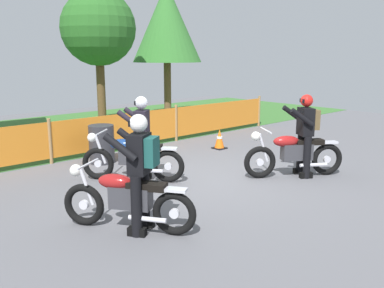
{
  "coord_description": "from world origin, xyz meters",
  "views": [
    {
      "loc": [
        -5.92,
        -5.87,
        2.49
      ],
      "look_at": [
        -0.9,
        -0.43,
        0.9
      ],
      "focal_mm": 39.55,
      "sensor_mm": 36.0,
      "label": 1
    }
  ],
  "objects_px": {
    "motorcycle_trailing": "(127,199)",
    "spare_drum": "(102,144)",
    "rider_lead": "(141,136)",
    "rider_third": "(305,131)",
    "motorcycle_third": "(294,153)",
    "traffic_cone": "(219,139)",
    "motorcycle_lead": "(132,157)",
    "rider_trailing": "(140,167)"
  },
  "relations": [
    {
      "from": "motorcycle_trailing",
      "to": "motorcycle_third",
      "type": "height_order",
      "value": "motorcycle_third"
    },
    {
      "from": "motorcycle_lead",
      "to": "rider_lead",
      "type": "bearing_deg",
      "value": -179.43
    },
    {
      "from": "traffic_cone",
      "to": "rider_third",
      "type": "bearing_deg",
      "value": -101.15
    },
    {
      "from": "motorcycle_third",
      "to": "motorcycle_trailing",
      "type": "bearing_deg",
      "value": 32.64
    },
    {
      "from": "rider_lead",
      "to": "rider_third",
      "type": "relative_size",
      "value": 1.0
    },
    {
      "from": "rider_third",
      "to": "spare_drum",
      "type": "distance_m",
      "value": 4.56
    },
    {
      "from": "rider_lead",
      "to": "traffic_cone",
      "type": "relative_size",
      "value": 3.19
    },
    {
      "from": "rider_trailing",
      "to": "traffic_cone",
      "type": "relative_size",
      "value": 3.19
    },
    {
      "from": "motorcycle_third",
      "to": "spare_drum",
      "type": "height_order",
      "value": "motorcycle_third"
    },
    {
      "from": "rider_trailing",
      "to": "traffic_cone",
      "type": "bearing_deg",
      "value": -90.47
    },
    {
      "from": "motorcycle_trailing",
      "to": "spare_drum",
      "type": "distance_m",
      "value": 4.0
    },
    {
      "from": "motorcycle_lead",
      "to": "motorcycle_trailing",
      "type": "distance_m",
      "value": 2.41
    },
    {
      "from": "motorcycle_lead",
      "to": "motorcycle_trailing",
      "type": "relative_size",
      "value": 0.96
    },
    {
      "from": "rider_trailing",
      "to": "rider_lead",
      "type": "bearing_deg",
      "value": -68.92
    },
    {
      "from": "rider_trailing",
      "to": "motorcycle_trailing",
      "type": "bearing_deg",
      "value": 0.51
    },
    {
      "from": "motorcycle_third",
      "to": "rider_third",
      "type": "height_order",
      "value": "rider_third"
    },
    {
      "from": "motorcycle_third",
      "to": "rider_third",
      "type": "xyz_separation_m",
      "value": [
        0.19,
        -0.12,
        0.47
      ]
    },
    {
      "from": "motorcycle_trailing",
      "to": "rider_trailing",
      "type": "relative_size",
      "value": 1.04
    },
    {
      "from": "rider_third",
      "to": "motorcycle_third",
      "type": "bearing_deg",
      "value": 0.51
    },
    {
      "from": "rider_trailing",
      "to": "rider_third",
      "type": "height_order",
      "value": "same"
    },
    {
      "from": "motorcycle_third",
      "to": "traffic_cone",
      "type": "distance_m",
      "value": 2.94
    },
    {
      "from": "rider_lead",
      "to": "rider_trailing",
      "type": "bearing_deg",
      "value": 104.47
    },
    {
      "from": "traffic_cone",
      "to": "rider_trailing",
      "type": "bearing_deg",
      "value": -147.83
    },
    {
      "from": "motorcycle_trailing",
      "to": "traffic_cone",
      "type": "distance_m",
      "value": 5.57
    },
    {
      "from": "rider_third",
      "to": "motorcycle_trailing",
      "type": "bearing_deg",
      "value": 30.99
    },
    {
      "from": "motorcycle_lead",
      "to": "spare_drum",
      "type": "distance_m",
      "value": 1.69
    },
    {
      "from": "motorcycle_trailing",
      "to": "rider_lead",
      "type": "distance_m",
      "value": 2.41
    },
    {
      "from": "motorcycle_lead",
      "to": "motorcycle_third",
      "type": "distance_m",
      "value": 3.29
    },
    {
      "from": "motorcycle_trailing",
      "to": "traffic_cone",
      "type": "xyz_separation_m",
      "value": [
        4.82,
        2.77,
        -0.2
      ]
    },
    {
      "from": "motorcycle_lead",
      "to": "rider_lead",
      "type": "relative_size",
      "value": 1.0
    },
    {
      "from": "traffic_cone",
      "to": "spare_drum",
      "type": "bearing_deg",
      "value": 164.88
    },
    {
      "from": "traffic_cone",
      "to": "spare_drum",
      "type": "xyz_separation_m",
      "value": [
        -3.07,
        0.83,
        0.18
      ]
    },
    {
      "from": "motorcycle_third",
      "to": "rider_lead",
      "type": "distance_m",
      "value": 3.12
    },
    {
      "from": "motorcycle_third",
      "to": "traffic_cone",
      "type": "relative_size",
      "value": 3.45
    },
    {
      "from": "rider_lead",
      "to": "rider_trailing",
      "type": "relative_size",
      "value": 1.0
    },
    {
      "from": "motorcycle_lead",
      "to": "traffic_cone",
      "type": "xyz_separation_m",
      "value": [
        3.39,
        0.83,
        -0.22
      ]
    },
    {
      "from": "motorcycle_trailing",
      "to": "motorcycle_third",
      "type": "xyz_separation_m",
      "value": [
        4.05,
        -0.06,
        0.02
      ]
    },
    {
      "from": "rider_trailing",
      "to": "motorcycle_third",
      "type": "bearing_deg",
      "value": -120.76
    },
    {
      "from": "motorcycle_third",
      "to": "spare_drum",
      "type": "relative_size",
      "value": 2.08
    },
    {
      "from": "motorcycle_lead",
      "to": "rider_third",
      "type": "xyz_separation_m",
      "value": [
        2.8,
        -2.12,
        0.47
      ]
    },
    {
      "from": "motorcycle_lead",
      "to": "spare_drum",
      "type": "bearing_deg",
      "value": -49.95
    },
    {
      "from": "motorcycle_lead",
      "to": "motorcycle_trailing",
      "type": "xyz_separation_m",
      "value": [
        -1.43,
        -1.94,
        -0.01
      ]
    }
  ]
}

